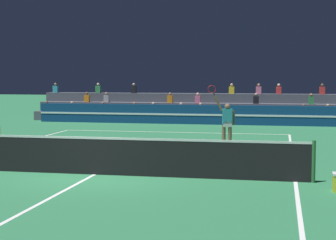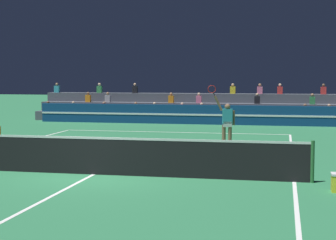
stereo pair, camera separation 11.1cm
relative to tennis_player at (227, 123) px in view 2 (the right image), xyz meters
The scene contains 7 objects.
ground_plane 7.05m from the tennis_player, 116.32° to the right, with size 120.00×120.00×0.00m, color #2D7A4C.
court_lines 7.05m from the tennis_player, 116.32° to the right, with size 11.10×23.90×0.01m.
tennis_net 6.99m from the tennis_player, 116.32° to the right, with size 12.00×0.10×1.10m.
sponsor_banner_wall 10.79m from the tennis_player, 106.67° to the left, with size 18.00×0.26×1.10m.
bleacher_stand 13.23m from the tennis_player, 103.55° to the left, with size 19.79×2.85×2.28m.
tennis_player is the anchor object (origin of this frame).
tennis_ball 5.85m from the tennis_player, 166.72° to the right, with size 0.07×0.07×0.07m, color #C6DB33.
Camera 2 is at (5.22, -14.81, 2.78)m, focal length 60.00 mm.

